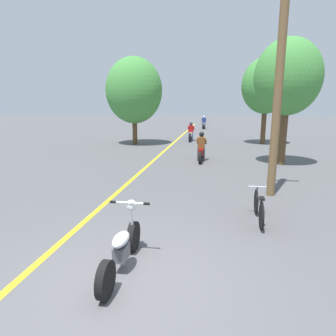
{
  "coord_description": "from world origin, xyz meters",
  "views": [
    {
      "loc": [
        1.34,
        -4.1,
        2.75
      ],
      "look_at": [
        -0.05,
        4.25,
        0.9
      ],
      "focal_mm": 32.0,
      "sensor_mm": 36.0,
      "label": 1
    }
  ],
  "objects_px": {
    "roadside_tree_right_near": "(288,78)",
    "motorcycle_rider_mid": "(191,134)",
    "utility_pole": "(279,79)",
    "roadside_tree_left": "(134,91)",
    "motorcycle_rider_lead": "(201,150)",
    "motorcycle_foreground": "(122,247)",
    "roadside_tree_right_far": "(266,86)",
    "motorcycle_rider_far": "(204,124)",
    "bicycle_parked": "(259,207)"
  },
  "relations": [
    {
      "from": "utility_pole",
      "to": "motorcycle_foreground",
      "type": "xyz_separation_m",
      "value": [
        -3.15,
        -4.7,
        -3.01
      ]
    },
    {
      "from": "utility_pole",
      "to": "roadside_tree_right_near",
      "type": "relative_size",
      "value": 1.21
    },
    {
      "from": "utility_pole",
      "to": "roadside_tree_left",
      "type": "distance_m",
      "value": 12.66
    },
    {
      "from": "utility_pole",
      "to": "motorcycle_rider_mid",
      "type": "bearing_deg",
      "value": 105.63
    },
    {
      "from": "roadside_tree_right_far",
      "to": "motorcycle_rider_lead",
      "type": "bearing_deg",
      "value": -119.23
    },
    {
      "from": "utility_pole",
      "to": "motorcycle_rider_mid",
      "type": "distance_m",
      "value": 13.65
    },
    {
      "from": "motorcycle_rider_mid",
      "to": "motorcycle_rider_far",
      "type": "relative_size",
      "value": 1.02
    },
    {
      "from": "motorcycle_rider_lead",
      "to": "motorcycle_rider_mid",
      "type": "height_order",
      "value": "motorcycle_rider_lead"
    },
    {
      "from": "motorcycle_foreground",
      "to": "motorcycle_rider_mid",
      "type": "distance_m",
      "value": 17.55
    },
    {
      "from": "roadside_tree_right_far",
      "to": "motorcycle_rider_lead",
      "type": "distance_m",
      "value": 8.42
    },
    {
      "from": "motorcycle_rider_lead",
      "to": "motorcycle_rider_far",
      "type": "bearing_deg",
      "value": 92.39
    },
    {
      "from": "roadside_tree_left",
      "to": "bicycle_parked",
      "type": "xyz_separation_m",
      "value": [
        6.53,
        -12.62,
        -3.19
      ]
    },
    {
      "from": "utility_pole",
      "to": "roadside_tree_left",
      "type": "relative_size",
      "value": 1.17
    },
    {
      "from": "motorcycle_rider_lead",
      "to": "motorcycle_rider_mid",
      "type": "xyz_separation_m",
      "value": [
        -1.19,
        7.65,
        -0.0
      ]
    },
    {
      "from": "utility_pole",
      "to": "roadside_tree_right_far",
      "type": "height_order",
      "value": "utility_pole"
    },
    {
      "from": "utility_pole",
      "to": "roadside_tree_right_near",
      "type": "bearing_deg",
      "value": 75.87
    },
    {
      "from": "roadside_tree_right_far",
      "to": "roadside_tree_left",
      "type": "xyz_separation_m",
      "value": [
        -8.54,
        -1.51,
        -0.31
      ]
    },
    {
      "from": "roadside_tree_right_near",
      "to": "motorcycle_foreground",
      "type": "distance_m",
      "value": 11.13
    },
    {
      "from": "roadside_tree_right_near",
      "to": "roadside_tree_right_far",
      "type": "xyz_separation_m",
      "value": [
        0.14,
        7.01,
        0.03
      ]
    },
    {
      "from": "roadside_tree_right_near",
      "to": "motorcycle_rider_mid",
      "type": "height_order",
      "value": "roadside_tree_right_near"
    },
    {
      "from": "roadside_tree_right_near",
      "to": "motorcycle_rider_far",
      "type": "bearing_deg",
      "value": 103.32
    },
    {
      "from": "roadside_tree_right_near",
      "to": "utility_pole",
      "type": "bearing_deg",
      "value": -104.13
    },
    {
      "from": "motorcycle_rider_far",
      "to": "bicycle_parked",
      "type": "distance_m",
      "value": 25.87
    },
    {
      "from": "roadside_tree_right_far",
      "to": "bicycle_parked",
      "type": "relative_size",
      "value": 3.55
    },
    {
      "from": "motorcycle_foreground",
      "to": "bicycle_parked",
      "type": "height_order",
      "value": "motorcycle_foreground"
    },
    {
      "from": "motorcycle_foreground",
      "to": "motorcycle_rider_mid",
      "type": "xyz_separation_m",
      "value": [
        -0.44,
        17.55,
        0.13
      ]
    },
    {
      "from": "roadside_tree_left",
      "to": "utility_pole",
      "type": "bearing_deg",
      "value": -55.59
    },
    {
      "from": "utility_pole",
      "to": "roadside_tree_right_far",
      "type": "relative_size",
      "value": 1.17
    },
    {
      "from": "utility_pole",
      "to": "roadside_tree_right_far",
      "type": "distance_m",
      "value": 12.04
    },
    {
      "from": "roadside_tree_right_near",
      "to": "roadside_tree_left",
      "type": "height_order",
      "value": "roadside_tree_left"
    },
    {
      "from": "roadside_tree_right_near",
      "to": "motorcycle_rider_far",
      "type": "height_order",
      "value": "roadside_tree_right_near"
    },
    {
      "from": "utility_pole",
      "to": "bicycle_parked",
      "type": "relative_size",
      "value": 4.14
    },
    {
      "from": "utility_pole",
      "to": "roadside_tree_right_near",
      "type": "distance_m",
      "value": 5.11
    },
    {
      "from": "motorcycle_foreground",
      "to": "motorcycle_rider_mid",
      "type": "bearing_deg",
      "value": 91.45
    },
    {
      "from": "motorcycle_foreground",
      "to": "motorcycle_rider_lead",
      "type": "xyz_separation_m",
      "value": [
        0.75,
        9.9,
        0.13
      ]
    },
    {
      "from": "roadside_tree_right_near",
      "to": "motorcycle_rider_far",
      "type": "xyz_separation_m",
      "value": [
        -4.41,
        18.63,
        -3.27
      ]
    },
    {
      "from": "roadside_tree_left",
      "to": "motorcycle_rider_lead",
      "type": "relative_size",
      "value": 2.72
    },
    {
      "from": "utility_pole",
      "to": "motorcycle_rider_lead",
      "type": "bearing_deg",
      "value": 114.8
    },
    {
      "from": "motorcycle_foreground",
      "to": "motorcycle_rider_far",
      "type": "xyz_separation_m",
      "value": [
        -0.02,
        28.28,
        0.14
      ]
    },
    {
      "from": "motorcycle_rider_far",
      "to": "motorcycle_foreground",
      "type": "bearing_deg",
      "value": -89.96
    },
    {
      "from": "motorcycle_rider_lead",
      "to": "motorcycle_rider_far",
      "type": "height_order",
      "value": "motorcycle_rider_far"
    },
    {
      "from": "utility_pole",
      "to": "roadside_tree_right_near",
      "type": "xyz_separation_m",
      "value": [
        1.24,
        4.94,
        0.4
      ]
    },
    {
      "from": "motorcycle_foreground",
      "to": "motorcycle_rider_lead",
      "type": "height_order",
      "value": "motorcycle_rider_lead"
    },
    {
      "from": "roadside_tree_left",
      "to": "motorcycle_rider_mid",
      "type": "height_order",
      "value": "roadside_tree_left"
    },
    {
      "from": "roadside_tree_left",
      "to": "roadside_tree_right_near",
      "type": "bearing_deg",
      "value": -33.23
    },
    {
      "from": "bicycle_parked",
      "to": "roadside_tree_left",
      "type": "bearing_deg",
      "value": 117.35
    },
    {
      "from": "motorcycle_rider_lead",
      "to": "bicycle_parked",
      "type": "xyz_separation_m",
      "value": [
        1.77,
        -7.37,
        -0.19
      ]
    },
    {
      "from": "roadside_tree_right_near",
      "to": "motorcycle_rider_mid",
      "type": "relative_size",
      "value": 2.68
    },
    {
      "from": "roadside_tree_right_far",
      "to": "utility_pole",
      "type": "bearing_deg",
      "value": -96.59
    },
    {
      "from": "roadside_tree_left",
      "to": "motorcycle_rider_far",
      "type": "xyz_separation_m",
      "value": [
        3.99,
        13.13,
        -2.99
      ]
    }
  ]
}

